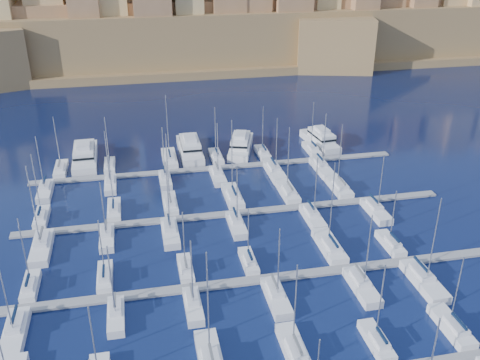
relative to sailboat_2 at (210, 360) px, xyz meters
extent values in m
plane|color=black|center=(11.19, 28.13, -0.78)|extent=(600.00, 600.00, 0.00)
cube|color=slate|center=(11.19, 16.13, -0.58)|extent=(84.00, 2.00, 0.40)
cube|color=slate|center=(11.19, 38.13, -0.58)|extent=(84.00, 2.00, 0.40)
cube|color=slate|center=(11.19, 60.13, -0.58)|extent=(84.00, 2.00, 0.40)
cylinder|color=#9EA0A8|center=(-13.87, -0.26, 5.72)|extent=(0.18, 0.18, 10.36)
cube|color=silver|center=(0.00, 0.12, -0.23)|extent=(3.00, 9.99, 1.70)
cube|color=silver|center=(0.00, -0.88, 0.97)|extent=(2.10, 4.50, 0.70)
cylinder|color=#9EA0A8|center=(0.00, 0.62, 8.27)|extent=(0.18, 0.18, 15.28)
cube|color=#595B60|center=(0.00, -1.38, 2.02)|extent=(0.35, 4.00, 0.35)
cube|color=silver|center=(11.04, -0.28, -0.25)|extent=(2.76, 9.20, 1.66)
cube|color=silver|center=(11.04, -1.20, 0.93)|extent=(1.93, 4.14, 0.70)
cylinder|color=#9EA0A8|center=(11.04, 0.18, 6.74)|extent=(0.18, 0.18, 12.31)
cube|color=#595B60|center=(11.04, -1.66, 1.98)|extent=(0.35, 3.68, 0.35)
cube|color=silver|center=(22.32, -1.01, -0.28)|extent=(2.32, 7.73, 1.59)
cube|color=silver|center=(22.32, -1.78, 0.86)|extent=(1.62, 3.48, 0.70)
cylinder|color=#9EA0A8|center=(22.32, -0.63, 6.22)|extent=(0.18, 0.18, 11.42)
cube|color=black|center=(22.32, -2.17, 1.91)|extent=(0.35, 3.09, 0.35)
cube|color=silver|center=(33.73, -0.47, -0.26)|extent=(2.64, 8.81, 1.64)
cube|color=silver|center=(33.73, -1.35, 0.91)|extent=(1.85, 3.97, 0.70)
cylinder|color=#9EA0A8|center=(33.73, -0.03, 5.85)|extent=(0.18, 0.18, 10.58)
cube|color=black|center=(33.73, -1.79, 1.96)|extent=(0.35, 3.52, 0.35)
cylinder|color=#9EA0A8|center=(23.28, -11.64, 6.45)|extent=(0.18, 0.18, 11.80)
cube|color=silver|center=(-24.80, 20.95, -0.28)|extent=(2.30, 7.66, 1.58)
cube|color=silver|center=(-24.80, 20.19, 0.86)|extent=(1.61, 3.45, 0.70)
cylinder|color=#9EA0A8|center=(-24.80, 21.34, 6.10)|extent=(0.18, 0.18, 11.18)
cube|color=black|center=(-24.80, 19.80, 1.91)|extent=(0.35, 3.06, 0.35)
cube|color=silver|center=(-13.61, 21.09, -0.28)|extent=(2.38, 7.92, 1.60)
cube|color=silver|center=(-13.61, 20.29, 0.87)|extent=(1.66, 3.57, 0.70)
cylinder|color=#9EA0A8|center=(-13.61, 21.48, 5.24)|extent=(0.18, 0.18, 9.45)
cube|color=black|center=(-13.61, 19.90, 1.92)|extent=(0.35, 3.17, 0.35)
cube|color=silver|center=(-0.87, 20.84, -0.29)|extent=(2.23, 7.42, 1.57)
cube|color=silver|center=(-0.87, 20.09, 0.85)|extent=(1.56, 3.34, 0.70)
cylinder|color=#9EA0A8|center=(-0.87, 21.21, 5.32)|extent=(0.18, 0.18, 9.64)
cube|color=#595B60|center=(-0.87, 19.72, 1.90)|extent=(0.35, 2.97, 0.35)
cube|color=silver|center=(9.60, 20.78, -0.29)|extent=(2.19, 7.31, 1.57)
cube|color=silver|center=(9.60, 20.05, 0.84)|extent=(1.54, 3.29, 0.70)
cylinder|color=#9EA0A8|center=(9.60, 21.15, 5.06)|extent=(0.18, 0.18, 9.14)
cube|color=black|center=(9.60, 19.69, 1.89)|extent=(0.35, 2.93, 0.35)
cube|color=silver|center=(24.28, 22.33, -0.22)|extent=(3.13, 10.42, 1.72)
cube|color=silver|center=(24.28, 21.29, 0.99)|extent=(2.19, 4.69, 0.70)
cylinder|color=#9EA0A8|center=(24.28, 22.86, 8.08)|extent=(0.18, 0.18, 14.87)
cube|color=black|center=(24.28, 20.77, 2.04)|extent=(0.35, 4.17, 0.35)
cube|color=silver|center=(35.07, 21.07, -0.28)|extent=(2.37, 7.90, 1.59)
cube|color=silver|center=(35.07, 20.28, 0.87)|extent=(1.66, 3.55, 0.70)
cylinder|color=#9EA0A8|center=(35.07, 21.47, 5.27)|extent=(0.18, 0.18, 9.50)
cube|color=black|center=(35.07, 19.89, 1.92)|extent=(0.35, 3.16, 0.35)
cube|color=silver|center=(-25.35, 10.33, -0.24)|extent=(2.88, 9.59, 1.68)
cube|color=silver|center=(-25.35, 11.29, 0.95)|extent=(2.01, 4.32, 0.70)
cylinder|color=#9EA0A8|center=(-25.35, 9.85, 7.07)|extent=(0.18, 0.18, 12.93)
cube|color=black|center=(-25.35, 11.77, 2.00)|extent=(0.35, 3.84, 0.35)
cube|color=silver|center=(-11.87, 11.15, -0.28)|extent=(2.39, 7.96, 1.60)
cube|color=silver|center=(-11.87, 11.94, 0.87)|extent=(1.67, 3.58, 0.70)
cylinder|color=#9EA0A8|center=(-11.87, 10.75, 6.24)|extent=(0.18, 0.18, 11.43)
cube|color=#595B60|center=(-11.87, 12.34, 1.92)|extent=(0.35, 3.18, 0.35)
cube|color=silver|center=(-0.83, 11.12, -0.28)|extent=(2.40, 8.01, 1.60)
cube|color=silver|center=(-0.83, 11.92, 0.87)|extent=(1.68, 3.61, 0.70)
cylinder|color=#9EA0A8|center=(-0.83, 10.72, 5.95)|extent=(0.18, 0.18, 10.85)
cube|color=#595B60|center=(-0.83, 12.32, 1.92)|extent=(0.35, 3.20, 0.35)
cube|color=silver|center=(11.60, 10.55, -0.25)|extent=(2.75, 9.16, 1.66)
cube|color=silver|center=(11.60, 11.46, 0.93)|extent=(1.92, 4.12, 0.70)
cylinder|color=#9EA0A8|center=(11.60, 10.09, 6.35)|extent=(0.18, 0.18, 11.53)
cube|color=#595B60|center=(11.60, 11.92, 1.98)|extent=(0.35, 3.66, 0.35)
cube|color=silver|center=(25.21, 10.44, -0.24)|extent=(2.81, 9.38, 1.67)
cube|color=silver|center=(25.21, 11.37, 0.94)|extent=(1.97, 4.22, 0.70)
cylinder|color=#9EA0A8|center=(25.21, 9.97, 6.73)|extent=(0.18, 0.18, 12.27)
cube|color=#595B60|center=(25.21, 11.84, 1.99)|extent=(0.35, 3.75, 0.35)
cube|color=silver|center=(35.30, 9.81, -0.21)|extent=(3.19, 10.62, 1.73)
cube|color=silver|center=(35.30, 10.88, 1.01)|extent=(2.23, 4.78, 0.70)
cylinder|color=#9EA0A8|center=(35.30, 9.28, 7.74)|extent=(0.18, 0.18, 14.18)
cube|color=black|center=(35.30, 11.41, 2.06)|extent=(0.35, 4.25, 0.35)
cube|color=silver|center=(-25.85, 43.15, -0.27)|extent=(2.42, 8.06, 1.60)
cube|color=silver|center=(-25.85, 42.35, 0.88)|extent=(1.69, 3.63, 0.70)
cylinder|color=#9EA0A8|center=(-25.85, 43.56, 6.63)|extent=(0.18, 0.18, 12.20)
cube|color=black|center=(-25.85, 41.94, 1.93)|extent=(0.35, 3.22, 0.35)
cube|color=silver|center=(-12.34, 43.36, -0.26)|extent=(2.54, 8.47, 1.62)
cube|color=silver|center=(-12.34, 42.51, 0.90)|extent=(1.78, 3.81, 0.70)
cylinder|color=#9EA0A8|center=(-12.34, 43.78, 5.94)|extent=(0.18, 0.18, 10.79)
cube|color=black|center=(-12.34, 42.09, 1.95)|extent=(0.35, 3.39, 0.35)
cube|color=silver|center=(-1.42, 43.65, -0.25)|extent=(2.72, 9.06, 1.65)
cube|color=silver|center=(-1.42, 42.75, 0.93)|extent=(1.90, 4.07, 0.70)
cylinder|color=#9EA0A8|center=(-1.42, 44.11, 7.61)|extent=(0.18, 0.18, 14.07)
cube|color=#595B60|center=(-1.42, 42.29, 1.98)|extent=(0.35, 3.62, 0.35)
cube|color=silver|center=(11.47, 44.31, -0.22)|extent=(3.11, 10.37, 1.72)
cube|color=silver|center=(11.47, 43.27, 0.99)|extent=(2.18, 4.67, 0.70)
cylinder|color=#9EA0A8|center=(11.47, 44.83, 8.43)|extent=(0.18, 0.18, 15.58)
cube|color=black|center=(11.47, 42.76, 2.04)|extent=(0.35, 4.15, 0.35)
cube|color=silver|center=(23.09, 44.03, -0.23)|extent=(2.94, 9.80, 1.69)
cube|color=silver|center=(23.09, 43.05, 0.96)|extent=(2.06, 4.41, 0.70)
cylinder|color=#9EA0A8|center=(23.09, 44.52, 7.28)|extent=(0.18, 0.18, 13.32)
cube|color=#595B60|center=(23.09, 42.56, 2.01)|extent=(0.35, 3.92, 0.35)
cube|color=silver|center=(34.35, 44.26, -0.22)|extent=(3.08, 10.28, 1.71)
cube|color=silver|center=(34.35, 43.24, 0.99)|extent=(2.16, 4.62, 0.70)
cylinder|color=#9EA0A8|center=(34.35, 44.78, 7.14)|extent=(0.18, 0.18, 13.00)
cube|color=#595B60|center=(34.35, 42.72, 2.04)|extent=(0.35, 4.11, 0.35)
cube|color=silver|center=(-24.47, 31.85, -0.21)|extent=(3.16, 10.55, 1.73)
cube|color=silver|center=(-24.47, 32.91, 1.00)|extent=(2.22, 4.75, 0.70)
cylinder|color=#9EA0A8|center=(-24.47, 31.32, 8.15)|extent=(0.18, 0.18, 15.00)
cube|color=#595B60|center=(-24.47, 33.43, 2.05)|extent=(0.35, 4.22, 0.35)
cube|color=silver|center=(-13.53, 32.94, -0.27)|extent=(2.51, 8.38, 1.62)
cube|color=silver|center=(-13.53, 33.78, 0.89)|extent=(1.76, 3.77, 0.70)
cylinder|color=#9EA0A8|center=(-13.53, 32.52, 5.83)|extent=(0.18, 0.18, 10.57)
cube|color=#595B60|center=(-13.53, 34.19, 1.94)|extent=(0.35, 3.35, 0.35)
cube|color=silver|center=(-2.34, 32.32, -0.24)|extent=(2.88, 9.60, 1.68)
cube|color=silver|center=(-2.34, 33.28, 0.95)|extent=(2.02, 4.32, 0.70)
cylinder|color=#9EA0A8|center=(-2.34, 31.84, 7.40)|extent=(0.18, 0.18, 13.60)
cube|color=black|center=(-2.34, 33.76, 2.00)|extent=(0.35, 3.84, 0.35)
cube|color=silver|center=(9.98, 32.72, -0.26)|extent=(2.64, 8.81, 1.64)
cube|color=silver|center=(9.98, 33.60, 0.91)|extent=(1.85, 3.96, 0.70)
cylinder|color=#9EA0A8|center=(9.98, 32.28, 6.39)|extent=(0.18, 0.18, 11.66)
cube|color=black|center=(9.98, 34.04, 1.96)|extent=(0.35, 3.52, 0.35)
cube|color=silver|center=(24.72, 32.55, -0.25)|extent=(2.75, 9.16, 1.66)
cube|color=silver|center=(24.72, 33.46, 0.93)|extent=(1.92, 4.12, 0.70)
cylinder|color=#9EA0A8|center=(24.72, 32.09, 6.58)|extent=(0.18, 0.18, 11.99)
cube|color=black|center=(24.72, 33.92, 1.98)|extent=(0.35, 3.66, 0.35)
cube|color=silver|center=(37.59, 32.43, -0.24)|extent=(2.82, 9.39, 1.67)
cube|color=silver|center=(37.59, 33.37, 0.94)|extent=(1.97, 4.23, 0.70)
cylinder|color=#9EA0A8|center=(37.59, 31.96, 6.32)|extent=(0.18, 0.18, 11.46)
cube|color=black|center=(37.59, 33.84, 1.99)|extent=(0.35, 3.76, 0.35)
cube|color=silver|center=(-24.39, 65.51, -0.26)|extent=(2.63, 8.76, 1.64)
cube|color=silver|center=(-24.39, 64.63, 0.91)|extent=(1.84, 3.94, 0.70)
cylinder|color=#9EA0A8|center=(-24.39, 65.94, 6.42)|extent=(0.18, 0.18, 11.72)
cube|color=#595B60|center=(-24.39, 64.19, 1.96)|extent=(0.35, 3.50, 0.35)
cube|color=silver|center=(-13.48, 65.21, -0.27)|extent=(2.45, 8.16, 1.61)
cube|color=silver|center=(-13.48, 64.39, 0.88)|extent=(1.71, 3.67, 0.70)
cylinder|color=#9EA0A8|center=(-13.48, 65.62, 6.02)|extent=(0.18, 0.18, 10.98)
cube|color=black|center=(-13.48, 63.98, 1.93)|extent=(0.35, 3.27, 0.35)
cube|color=silver|center=(0.41, 66.52, -0.21)|extent=(3.24, 10.79, 1.74)
cube|color=silver|center=(0.41, 65.44, 1.01)|extent=(2.27, 4.85, 0.70)
cylinder|color=#9EA0A8|center=(0.41, 67.06, 8.03)|extent=(0.18, 0.18, 14.72)
cube|color=black|center=(0.41, 64.90, 2.06)|extent=(0.35, 4.31, 0.35)
cube|color=silver|center=(11.48, 65.50, -0.26)|extent=(2.62, 8.74, 1.64)
cube|color=silver|center=(11.48, 64.62, 0.91)|extent=(1.84, 3.93, 0.70)
cylinder|color=#9EA0A8|center=(11.48, 65.93, 6.34)|extent=(0.18, 0.18, 11.56)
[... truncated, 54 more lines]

